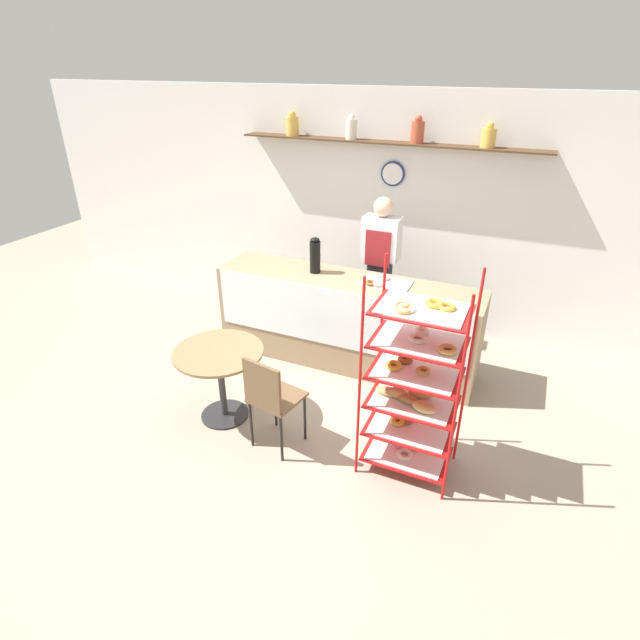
{
  "coord_description": "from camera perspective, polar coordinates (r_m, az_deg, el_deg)",
  "views": [
    {
      "loc": [
        1.65,
        -3.34,
        2.95
      ],
      "look_at": [
        0.0,
        0.37,
        0.82
      ],
      "focal_mm": 28.0,
      "sensor_mm": 36.0,
      "label": 1
    }
  ],
  "objects": [
    {
      "name": "person_worker",
      "position": [
        5.55,
        6.85,
        6.1
      ],
      "size": [
        0.4,
        0.23,
        1.69
      ],
      "color": "#282833",
      "rests_on": "ground_plane"
    },
    {
      "name": "ground_plane",
      "position": [
        4.75,
        -1.83,
        -10.73
      ],
      "size": [
        14.0,
        14.0,
        0.0
      ],
      "primitive_type": "plane",
      "color": "gray"
    },
    {
      "name": "back_wall",
      "position": [
        6.04,
        7.47,
        12.25
      ],
      "size": [
        10.0,
        0.3,
        2.7
      ],
      "color": "white",
      "rests_on": "ground_plane"
    },
    {
      "name": "display_counter",
      "position": [
        5.29,
        2.98,
        -0.13
      ],
      "size": [
        2.77,
        0.62,
        0.97
      ],
      "color": "#937A5B",
      "rests_on": "ground_plane"
    },
    {
      "name": "cafe_table",
      "position": [
        4.52,
        -11.37,
        -5.3
      ],
      "size": [
        0.79,
        0.79,
        0.7
      ],
      "color": "#262628",
      "rests_on": "ground_plane"
    },
    {
      "name": "coffee_carafe",
      "position": [
        5.18,
        -0.57,
        7.38
      ],
      "size": [
        0.11,
        0.11,
        0.38
      ],
      "color": "black",
      "rests_on": "display_counter"
    },
    {
      "name": "cafe_chair",
      "position": [
        4.08,
        -5.71,
        -8.51
      ],
      "size": [
        0.44,
        0.44,
        0.89
      ],
      "rotation": [
        0.0,
        0.0,
        9.24
      ],
      "color": "black",
      "rests_on": "ground_plane"
    },
    {
      "name": "pastry_rack",
      "position": [
        3.81,
        10.6,
        -7.31
      ],
      "size": [
        0.72,
        0.49,
        1.7
      ],
      "color": "#B71414",
      "rests_on": "ground_plane"
    },
    {
      "name": "donut_tray_counter",
      "position": [
        5.0,
        7.16,
        4.29
      ],
      "size": [
        0.48,
        0.31,
        0.05
      ],
      "color": "silver",
      "rests_on": "display_counter"
    }
  ]
}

